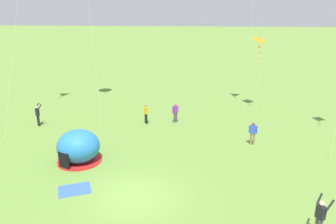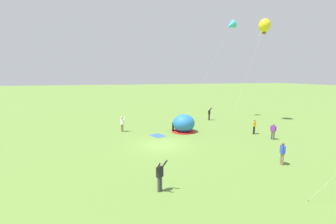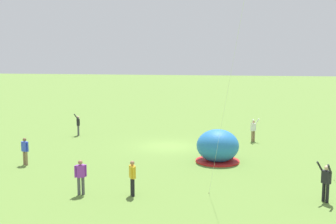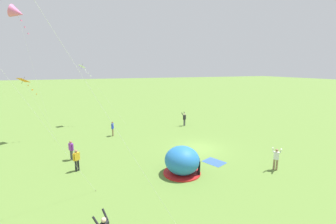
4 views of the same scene
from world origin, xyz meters
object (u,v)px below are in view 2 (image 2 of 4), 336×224
at_px(popup_tent, 184,124).
at_px(person_far_back, 282,152).
at_px(person_center_field, 273,130).
at_px(person_flying_kite, 209,114).
at_px(kite_yellow, 265,26).
at_px(person_near_tent, 254,126).
at_px(kite_cyan, 231,25).
at_px(person_arms_raised, 122,123).
at_px(person_strolling, 160,175).

height_order(popup_tent, person_far_back, popup_tent).
bearing_deg(popup_tent, person_center_field, 54.21).
relative_size(person_flying_kite, kite_yellow, 0.13).
relative_size(person_near_tent, kite_cyan, 0.11).
xyz_separation_m(person_center_field, person_flying_kite, (-11.32, -1.74, 0.03)).
bearing_deg(person_flying_kite, person_arms_raised, -74.75).
distance_m(person_arms_raised, kite_cyan, 22.09).
bearing_deg(person_center_field, person_strolling, -63.02).
relative_size(person_strolling, kite_yellow, 0.13).
height_order(person_far_back, person_arms_raised, person_arms_raised).
distance_m(person_center_field, kite_cyan, 18.45).
distance_m(person_strolling, kite_cyan, 28.74).
xyz_separation_m(popup_tent, kite_yellow, (-2.98, 12.82, 12.48)).
bearing_deg(kite_yellow, popup_tent, -76.93).
bearing_deg(kite_yellow, person_flying_kite, -111.74).
xyz_separation_m(person_near_tent, kite_cyan, (-10.28, 2.59, 13.18)).
distance_m(person_strolling, person_arms_raised, 14.87).
distance_m(person_far_back, person_near_tent, 9.08).
bearing_deg(kite_cyan, person_arms_raised, -73.60).
distance_m(popup_tent, person_flying_kite, 8.34).
bearing_deg(person_near_tent, person_flying_kite, -171.88).
xyz_separation_m(person_far_back, person_flying_kite, (-17.14, 2.47, 0.03)).
bearing_deg(person_arms_raised, person_strolling, 3.62).
bearing_deg(person_near_tent, kite_yellow, 138.92).
bearing_deg(person_center_field, popup_tent, -125.79).
xyz_separation_m(person_center_field, person_far_back, (5.82, -4.21, 0.00)).
distance_m(person_far_back, kite_cyan, 23.63).
relative_size(person_strolling, person_near_tent, 1.10).
relative_size(popup_tent, kite_cyan, 0.19).
xyz_separation_m(person_strolling, kite_yellow, (-15.78, 18.91, 12.48)).
bearing_deg(person_arms_raised, person_center_field, 62.61).
height_order(person_far_back, person_near_tent, same).
bearing_deg(kite_yellow, person_strolling, -50.16).
relative_size(popup_tent, kite_yellow, 0.19).
bearing_deg(person_far_back, kite_cyan, 161.20).
height_order(person_strolling, person_arms_raised, same).
distance_m(person_strolling, person_flying_kite, 22.13).
bearing_deg(person_strolling, person_flying_kite, 146.43).
relative_size(popup_tent, person_center_field, 1.63).
height_order(person_flying_kite, person_near_tent, person_flying_kite).
bearing_deg(person_flying_kite, person_far_back, -8.19).
height_order(person_strolling, kite_yellow, kite_yellow).
distance_m(person_center_field, person_strolling, 15.69).
relative_size(person_far_back, kite_yellow, 0.12).
height_order(person_center_field, person_far_back, same).
bearing_deg(popup_tent, person_near_tent, 66.46).
bearing_deg(kite_cyan, popup_tent, -54.79).
xyz_separation_m(person_flying_kite, person_arms_raised, (3.59, -13.18, 0.00)).
bearing_deg(kite_cyan, person_flying_kite, -69.78).
xyz_separation_m(person_far_back, kite_yellow, (-14.48, 9.14, 12.51)).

